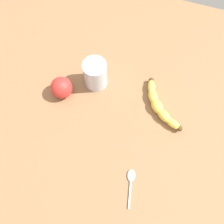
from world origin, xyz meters
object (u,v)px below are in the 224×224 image
(banana, at_px, (159,106))
(teaspoon, at_px, (131,178))
(smoothie_glass, at_px, (95,75))
(apple_fruit, at_px, (62,88))

(banana, relative_size, teaspoon, 1.47)
(smoothie_glass, height_order, teaspoon, smoothie_glass)
(banana, distance_m, apple_fruit, 0.33)
(banana, height_order, apple_fruit, apple_fruit)
(apple_fruit, relative_size, teaspoon, 0.65)
(banana, xyz_separation_m, teaspoon, (0.02, 0.25, -0.01))
(smoothie_glass, distance_m, apple_fruit, 0.12)
(banana, distance_m, smoothie_glass, 0.24)
(apple_fruit, bearing_deg, teaspoon, 146.30)
(teaspoon, bearing_deg, apple_fruit, 44.35)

